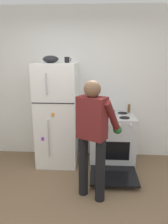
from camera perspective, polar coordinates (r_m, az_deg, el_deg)
name	(u,v)px	position (r m, az deg, el deg)	size (l,w,h in m)	color
kitchen_wall_back	(80,85)	(4.06, -0.92, 7.12)	(6.00, 0.10, 2.70)	white
refrigerator	(57,115)	(3.84, -6.94, -0.68)	(0.68, 0.72, 1.76)	white
stove_range	(112,140)	(3.92, 7.26, -7.27)	(0.76, 1.20, 0.89)	silver
person_cook	(93,131)	(2.82, 2.40, -4.88)	(0.63, 0.66, 1.60)	black
red_pot	(103,113)	(3.72, 5.08, -0.20)	(0.37, 0.27, 0.10)	#19479E
coffee_mug	(67,60)	(3.72, -4.41, 13.37)	(0.11, 0.08, 0.10)	black
pepper_mill	(129,108)	(3.99, 11.60, 0.94)	(0.05, 0.05, 0.14)	brown
mixing_bowl	(51,59)	(3.71, -8.66, 13.41)	(0.26, 0.26, 0.12)	black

